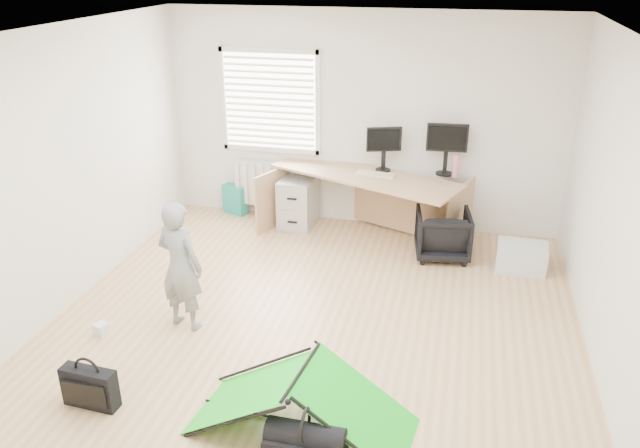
% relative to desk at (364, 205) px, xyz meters
% --- Properties ---
extents(ground, '(5.50, 5.50, 0.00)m').
position_rel_desk_xyz_m(ground, '(-0.11, -2.32, -0.40)').
color(ground, tan).
rests_on(ground, ground).
extents(back_wall, '(5.00, 0.02, 2.70)m').
position_rel_desk_xyz_m(back_wall, '(-0.11, 0.43, 0.95)').
color(back_wall, silver).
rests_on(back_wall, ground).
extents(window, '(1.20, 0.06, 1.20)m').
position_rel_desk_xyz_m(window, '(-1.31, 0.39, 1.15)').
color(window, silver).
rests_on(window, back_wall).
extents(radiator, '(1.00, 0.12, 0.60)m').
position_rel_desk_xyz_m(radiator, '(-1.31, 0.35, 0.05)').
color(radiator, silver).
rests_on(radiator, back_wall).
extents(desk, '(2.47, 1.60, 0.81)m').
position_rel_desk_xyz_m(desk, '(0.00, 0.00, 0.00)').
color(desk, tan).
rests_on(desk, ground).
extents(filing_cabinet, '(0.45, 0.58, 0.65)m').
position_rel_desk_xyz_m(filing_cabinet, '(-0.88, 0.10, -0.08)').
color(filing_cabinet, '#ADB0B2').
rests_on(filing_cabinet, ground).
extents(monitor_left, '(0.43, 0.23, 0.41)m').
position_rel_desk_xyz_m(monitor_left, '(0.19, 0.18, 0.61)').
color(monitor_left, black).
rests_on(monitor_left, desk).
extents(monitor_right, '(0.49, 0.14, 0.47)m').
position_rel_desk_xyz_m(monitor_right, '(0.94, 0.22, 0.64)').
color(monitor_right, black).
rests_on(monitor_right, desk).
extents(keyboard, '(0.49, 0.23, 0.02)m').
position_rel_desk_xyz_m(keyboard, '(0.13, 0.00, 0.41)').
color(keyboard, beige).
rests_on(keyboard, desk).
extents(thermos, '(0.08, 0.08, 0.28)m').
position_rel_desk_xyz_m(thermos, '(1.07, 0.15, 0.54)').
color(thermos, '#CA7179').
rests_on(thermos, desk).
extents(office_chair, '(0.69, 0.70, 0.57)m').
position_rel_desk_xyz_m(office_chair, '(0.99, -0.39, -0.12)').
color(office_chair, black).
rests_on(office_chair, ground).
extents(person, '(0.52, 0.40, 1.27)m').
position_rel_desk_xyz_m(person, '(-1.31, -2.46, 0.23)').
color(person, gray).
rests_on(person, ground).
extents(kite, '(1.73, 0.93, 0.51)m').
position_rel_desk_xyz_m(kite, '(0.13, -3.57, -0.15)').
color(kite, '#13C81E').
rests_on(kite, ground).
extents(storage_crate, '(0.56, 0.41, 0.30)m').
position_rel_desk_xyz_m(storage_crate, '(1.88, -0.52, -0.25)').
color(storage_crate, silver).
rests_on(storage_crate, ground).
extents(tote_bag, '(0.36, 0.26, 0.39)m').
position_rel_desk_xyz_m(tote_bag, '(-1.83, 0.30, -0.21)').
color(tote_bag, teal).
rests_on(tote_bag, ground).
extents(laptop_bag, '(0.45, 0.16, 0.33)m').
position_rel_desk_xyz_m(laptop_bag, '(-1.54, -3.70, -0.24)').
color(laptop_bag, black).
rests_on(laptop_bag, ground).
extents(white_box, '(0.14, 0.14, 0.11)m').
position_rel_desk_xyz_m(white_box, '(-2.01, -2.79, -0.35)').
color(white_box, silver).
rests_on(white_box, ground).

